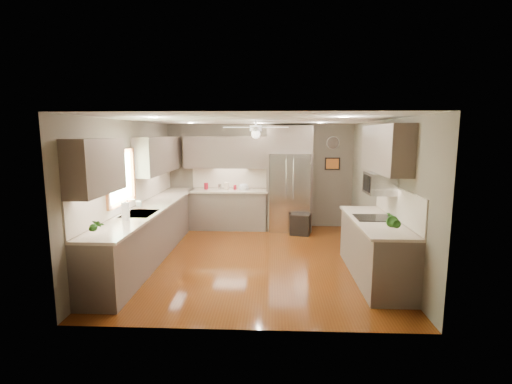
# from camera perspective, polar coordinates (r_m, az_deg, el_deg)

# --- Properties ---
(floor) EXTENTS (5.00, 5.00, 0.00)m
(floor) POSITION_cam_1_polar(r_m,az_deg,el_deg) (6.90, -0.14, -10.21)
(floor) COLOR #52230A
(floor) RESTS_ON ground
(ceiling) EXTENTS (5.00, 5.00, 0.00)m
(ceiling) POSITION_cam_1_polar(r_m,az_deg,el_deg) (6.52, -0.15, 11.03)
(ceiling) COLOR white
(ceiling) RESTS_ON ground
(wall_back) EXTENTS (4.50, 0.00, 4.50)m
(wall_back) POSITION_cam_1_polar(r_m,az_deg,el_deg) (9.07, 0.59, 2.53)
(wall_back) COLOR #645B4C
(wall_back) RESTS_ON ground
(wall_front) EXTENTS (4.50, 0.00, 4.50)m
(wall_front) POSITION_cam_1_polar(r_m,az_deg,el_deg) (4.15, -1.74, -5.19)
(wall_front) COLOR #645B4C
(wall_front) RESTS_ON ground
(wall_left) EXTENTS (0.00, 5.00, 5.00)m
(wall_left) POSITION_cam_1_polar(r_m,az_deg,el_deg) (7.06, -18.70, 0.22)
(wall_left) COLOR #645B4C
(wall_left) RESTS_ON ground
(wall_right) EXTENTS (0.00, 5.00, 5.00)m
(wall_right) POSITION_cam_1_polar(r_m,az_deg,el_deg) (6.87, 18.96, -0.02)
(wall_right) COLOR #645B4C
(wall_right) RESTS_ON ground
(canister_a) EXTENTS (0.12, 0.12, 0.16)m
(canister_a) POSITION_cam_1_polar(r_m,az_deg,el_deg) (8.99, -7.68, 0.91)
(canister_a) COLOR maroon
(canister_a) RESTS_ON back_run
(canister_b) EXTENTS (0.11, 0.11, 0.13)m
(canister_b) POSITION_cam_1_polar(r_m,az_deg,el_deg) (8.94, -5.57, 0.84)
(canister_b) COLOR silver
(canister_b) RESTS_ON back_run
(canister_c) EXTENTS (0.13, 0.13, 0.17)m
(canister_c) POSITION_cam_1_polar(r_m,az_deg,el_deg) (8.88, -4.53, 0.93)
(canister_c) COLOR beige
(canister_c) RESTS_ON back_run
(canister_d) EXTENTS (0.09, 0.09, 0.11)m
(canister_d) POSITION_cam_1_polar(r_m,az_deg,el_deg) (8.87, -3.25, 0.73)
(canister_d) COLOR maroon
(canister_d) RESTS_ON back_run
(soap_bottle) EXTENTS (0.12, 0.12, 0.21)m
(soap_bottle) POSITION_cam_1_polar(r_m,az_deg,el_deg) (6.89, -17.53, -1.68)
(soap_bottle) COLOR white
(soap_bottle) RESTS_ON left_run
(potted_plant_left) EXTENTS (0.18, 0.13, 0.32)m
(potted_plant_left) POSITION_cam_1_polar(r_m,az_deg,el_deg) (5.18, -23.59, -4.80)
(potted_plant_left) COLOR #275E1A
(potted_plant_left) RESTS_ON left_run
(potted_plant_right) EXTENTS (0.22, 0.18, 0.37)m
(potted_plant_right) POSITION_cam_1_polar(r_m,az_deg,el_deg) (5.23, 20.23, -4.19)
(potted_plant_right) COLOR #275E1A
(potted_plant_right) RESTS_ON right_run
(bowl) EXTENTS (0.26, 0.26, 0.06)m
(bowl) POSITION_cam_1_polar(r_m,az_deg,el_deg) (8.82, -1.93, 0.50)
(bowl) COLOR beige
(bowl) RESTS_ON back_run
(left_run) EXTENTS (0.65, 4.70, 1.45)m
(left_run) POSITION_cam_1_polar(r_m,az_deg,el_deg) (7.25, -15.78, -5.60)
(left_run) COLOR brown
(left_run) RESTS_ON ground
(back_run) EXTENTS (1.85, 0.65, 1.45)m
(back_run) POSITION_cam_1_polar(r_m,az_deg,el_deg) (8.95, -4.13, -2.55)
(back_run) COLOR brown
(back_run) RESTS_ON ground
(uppers) EXTENTS (4.50, 4.70, 0.95)m
(uppers) POSITION_cam_1_polar(r_m,az_deg,el_deg) (7.30, -5.73, 5.83)
(uppers) COLOR brown
(uppers) RESTS_ON wall_left
(window) EXTENTS (0.05, 1.12, 0.92)m
(window) POSITION_cam_1_polar(r_m,az_deg,el_deg) (6.56, -20.15, 2.15)
(window) COLOR #BFF2B2
(window) RESTS_ON wall_left
(sink) EXTENTS (0.50, 0.70, 0.32)m
(sink) POSITION_cam_1_polar(r_m,az_deg,el_deg) (6.55, -17.51, -3.42)
(sink) COLOR silver
(sink) RESTS_ON left_run
(refrigerator) EXTENTS (1.06, 0.75, 2.45)m
(refrigerator) POSITION_cam_1_polar(r_m,az_deg,el_deg) (8.74, 5.10, 1.84)
(refrigerator) COLOR silver
(refrigerator) RESTS_ON ground
(right_run) EXTENTS (0.70, 2.20, 1.45)m
(right_run) POSITION_cam_1_polar(r_m,az_deg,el_deg) (6.20, 17.81, -8.17)
(right_run) COLOR brown
(right_run) RESTS_ON ground
(microwave) EXTENTS (0.43, 0.55, 0.34)m
(microwave) POSITION_cam_1_polar(r_m,az_deg,el_deg) (6.25, 18.50, 1.29)
(microwave) COLOR silver
(microwave) RESTS_ON wall_right
(ceiling_fan) EXTENTS (1.18, 1.18, 0.32)m
(ceiling_fan) POSITION_cam_1_polar(r_m,az_deg,el_deg) (6.82, -0.03, 9.52)
(ceiling_fan) COLOR white
(ceiling_fan) RESTS_ON ceiling
(recessed_lights) EXTENTS (2.84, 3.14, 0.01)m
(recessed_lights) POSITION_cam_1_polar(r_m,az_deg,el_deg) (6.92, -0.33, 10.86)
(recessed_lights) COLOR white
(recessed_lights) RESTS_ON ceiling
(wall_clock) EXTENTS (0.30, 0.03, 0.30)m
(wall_clock) POSITION_cam_1_polar(r_m,az_deg,el_deg) (9.11, 11.75, 7.41)
(wall_clock) COLOR white
(wall_clock) RESTS_ON wall_back
(framed_print) EXTENTS (0.36, 0.03, 0.30)m
(framed_print) POSITION_cam_1_polar(r_m,az_deg,el_deg) (9.13, 11.66, 4.28)
(framed_print) COLOR black
(framed_print) RESTS_ON wall_back
(stool) EXTENTS (0.52, 0.52, 0.49)m
(stool) POSITION_cam_1_polar(r_m,az_deg,el_deg) (8.51, 6.88, -4.89)
(stool) COLOR black
(stool) RESTS_ON ground
(paper_towel) EXTENTS (0.12, 0.12, 0.30)m
(paper_towel) POSITION_cam_1_polar(r_m,az_deg,el_deg) (6.04, -19.44, -2.86)
(paper_towel) COLOR white
(paper_towel) RESTS_ON left_run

